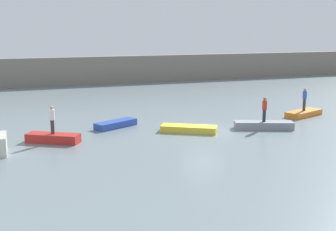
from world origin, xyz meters
The scene contains 10 objects.
ground_plane centered at (0.00, 0.00, 0.00)m, with size 120.00×120.00×0.00m, color slate.
embankment_wall centered at (0.00, 27.11, 1.67)m, with size 80.00×1.20×3.34m, color gray.
rowboat_red centered at (-9.66, 0.51, 0.27)m, with size 3.22×0.96×0.54m, color red.
rowboat_blue centered at (-5.19, 3.25, 0.22)m, with size 3.13×0.98×0.45m, color #2B4CAD.
rowboat_yellow centered at (-0.96, 0.26, 0.21)m, with size 3.68×1.14×0.43m, color gold.
rowboat_grey centered at (4.20, -0.61, 0.25)m, with size 3.95×0.96×0.51m, color gray.
rowboat_orange centered at (9.53, 2.20, 0.21)m, with size 3.36×1.24×0.42m, color orange.
person_blue_shirt centered at (9.53, 2.20, 1.42)m, with size 0.32×0.32×1.78m.
person_white_shirt centered at (-9.66, 0.51, 1.48)m, with size 0.32×0.32×1.70m.
person_red_shirt centered at (4.20, -0.61, 1.44)m, with size 0.32×0.32×1.68m.
Camera 1 is at (-11.69, -25.76, 6.79)m, focal length 46.74 mm.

